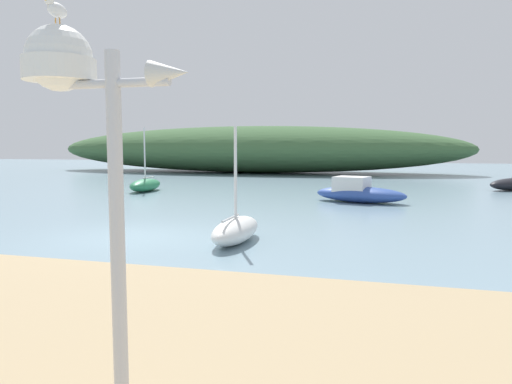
{
  "coord_description": "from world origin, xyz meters",
  "views": [
    {
      "loc": [
        6.75,
        -11.7,
        2.52
      ],
      "look_at": [
        2.76,
        2.68,
        1.05
      ],
      "focal_mm": 33.66,
      "sensor_mm": 36.0,
      "label": 1
    }
  ],
  "objects_px": {
    "motorboat_far_right": "(358,192)",
    "sailboat_far_left": "(145,185)",
    "sailboat_by_sandbar": "(236,230)",
    "mast_structure": "(75,93)",
    "seagull_on_radar": "(56,8)"
  },
  "relations": [
    {
      "from": "seagull_on_radar",
      "to": "sailboat_by_sandbar",
      "type": "xyz_separation_m",
      "value": [
        -1.21,
        8.31,
        -3.26
      ]
    },
    {
      "from": "motorboat_far_right",
      "to": "sailboat_by_sandbar",
      "type": "bearing_deg",
      "value": -104.35
    },
    {
      "from": "seagull_on_radar",
      "to": "motorboat_far_right",
      "type": "xyz_separation_m",
      "value": [
        1.3,
        18.12,
        -3.15
      ]
    },
    {
      "from": "seagull_on_radar",
      "to": "motorboat_far_right",
      "type": "bearing_deg",
      "value": 85.89
    },
    {
      "from": "mast_structure",
      "to": "motorboat_far_right",
      "type": "bearing_deg",
      "value": 86.31
    },
    {
      "from": "seagull_on_radar",
      "to": "motorboat_far_right",
      "type": "relative_size",
      "value": 0.06
    },
    {
      "from": "motorboat_far_right",
      "to": "sailboat_far_left",
      "type": "relative_size",
      "value": 1.25
    },
    {
      "from": "mast_structure",
      "to": "sailboat_far_left",
      "type": "distance_m",
      "value": 22.73
    },
    {
      "from": "sailboat_by_sandbar",
      "to": "mast_structure",
      "type": "bearing_deg",
      "value": -80.8
    },
    {
      "from": "motorboat_far_right",
      "to": "sailboat_far_left",
      "type": "xyz_separation_m",
      "value": [
        -11.5,
        1.97,
        -0.09
      ]
    },
    {
      "from": "mast_structure",
      "to": "motorboat_far_right",
      "type": "height_order",
      "value": "mast_structure"
    },
    {
      "from": "seagull_on_radar",
      "to": "motorboat_far_right",
      "type": "distance_m",
      "value": 18.44
    },
    {
      "from": "mast_structure",
      "to": "sailboat_far_left",
      "type": "xyz_separation_m",
      "value": [
        -10.33,
        20.08,
        -2.58
      ]
    },
    {
      "from": "motorboat_far_right",
      "to": "sailboat_far_left",
      "type": "height_order",
      "value": "sailboat_far_left"
    },
    {
      "from": "motorboat_far_right",
      "to": "sailboat_far_left",
      "type": "bearing_deg",
      "value": 170.27
    }
  ]
}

